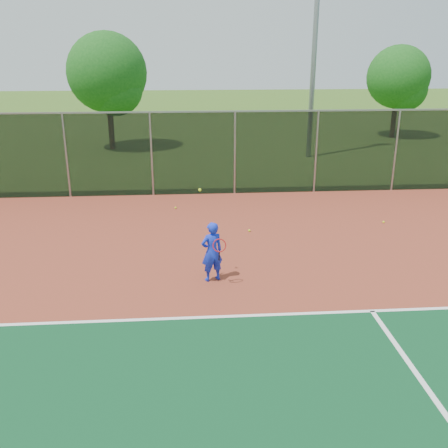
# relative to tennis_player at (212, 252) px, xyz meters

# --- Properties ---
(ground) EXTENTS (120.00, 120.00, 0.00)m
(ground) POSITION_rel_tennis_player_xyz_m (1.21, -4.72, -0.74)
(ground) COLOR #345919
(ground) RESTS_ON ground
(court_apron) EXTENTS (30.00, 20.00, 0.02)m
(court_apron) POSITION_rel_tennis_player_xyz_m (1.21, -2.72, -0.73)
(court_apron) COLOR brown
(court_apron) RESTS_ON ground
(fence_back) EXTENTS (30.00, 0.06, 3.03)m
(fence_back) POSITION_rel_tennis_player_xyz_m (1.21, 7.28, 0.83)
(fence_back) COLOR black
(fence_back) RESTS_ON court_apron
(tennis_player) EXTENTS (0.61, 0.66, 2.19)m
(tennis_player) POSITION_rel_tennis_player_xyz_m (0.00, 0.00, 0.00)
(tennis_player) COLOR #172EDB
(tennis_player) RESTS_ON court_apron
(practice_ball_1) EXTENTS (0.07, 0.07, 0.07)m
(practice_ball_1) POSITION_rel_tennis_player_xyz_m (1.26, 3.15, -0.68)
(practice_ball_1) COLOR #CEEB1B
(practice_ball_1) RESTS_ON court_apron
(practice_ball_3) EXTENTS (0.07, 0.07, 0.07)m
(practice_ball_3) POSITION_rel_tennis_player_xyz_m (-0.95, 5.53, -0.68)
(practice_ball_3) COLOR #CEEB1B
(practice_ball_3) RESTS_ON court_apron
(practice_ball_6) EXTENTS (0.07, 0.07, 0.07)m
(practice_ball_6) POSITION_rel_tennis_player_xyz_m (5.50, 3.60, -0.68)
(practice_ball_6) COLOR #CEEB1B
(practice_ball_6) RESTS_ON court_apron
(floodlight_n) EXTENTS (0.90, 0.40, 12.27)m
(floodlight_n) POSITION_rel_tennis_player_xyz_m (5.50, 13.63, 6.17)
(floodlight_n) COLOR gray
(floodlight_n) RESTS_ON ground
(tree_back_left) EXTENTS (4.07, 4.07, 5.97)m
(tree_back_left) POSITION_rel_tennis_player_xyz_m (-4.41, 16.36, 3.01)
(tree_back_left) COLOR #372714
(tree_back_left) RESTS_ON ground
(tree_back_mid) EXTENTS (3.63, 3.63, 5.33)m
(tree_back_mid) POSITION_rel_tennis_player_xyz_m (12.02, 18.89, 2.61)
(tree_back_mid) COLOR #372714
(tree_back_mid) RESTS_ON ground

